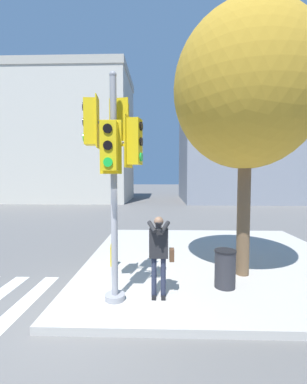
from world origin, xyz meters
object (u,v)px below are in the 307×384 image
at_px(person_photographer, 159,249).
at_px(fire_hydrant, 113,255).
at_px(traffic_signal_pole, 114,152).
at_px(street_tree, 246,90).
at_px(trash_bin, 225,269).

height_order(person_photographer, fire_hydrant, person_photographer).
distance_m(traffic_signal_pole, street_tree, 3.85).
bearing_deg(trash_bin, fire_hydrant, 155.47).
height_order(person_photographer, street_tree, street_tree).
bearing_deg(person_photographer, traffic_signal_pole, -168.80).
bearing_deg(traffic_signal_pole, person_photographer, 11.20).
relative_size(fire_hydrant, trash_bin, 0.78).
distance_m(person_photographer, trash_bin, 1.73).
relative_size(traffic_signal_pole, street_tree, 0.69).
relative_size(street_tree, trash_bin, 7.75).
relative_size(traffic_signal_pole, trash_bin, 5.32).
relative_size(traffic_signal_pole, person_photographer, 2.69).
bearing_deg(fire_hydrant, traffic_signal_pole, -78.08).
distance_m(traffic_signal_pole, fire_hydrant, 3.43).
xyz_separation_m(traffic_signal_pole, trash_bin, (2.44, 0.71, -2.64)).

